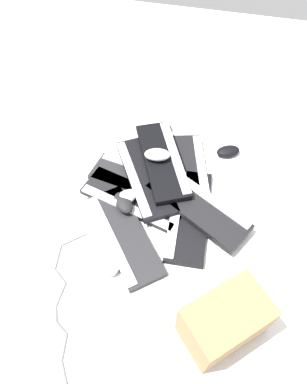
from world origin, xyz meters
The scene contains 17 objects.
ground_plane centered at (0.00, 0.00, 0.00)m, with size 3.20×3.20×0.00m, color white.
keyboard_0 centered at (0.27, -0.06, 0.01)m, with size 0.43×0.40×0.03m.
keyboard_1 centered at (0.12, 0.17, 0.01)m, with size 0.45×0.18×0.03m.
keyboard_2 centered at (-0.10, 0.14, 0.01)m, with size 0.46×0.26×0.03m.
keyboard_3 centered at (-0.01, -0.06, 0.01)m, with size 0.22×0.46×0.03m.
keyboard_4 centered at (0.10, -0.07, 0.01)m, with size 0.25×0.46×0.03m.
keyboard_5 centered at (-0.01, -0.04, 0.04)m, with size 0.45×0.36×0.03m.
keyboard_6 centered at (0.09, 0.20, 0.04)m, with size 0.35×0.46×0.03m.
keyboard_7 centered at (-0.09, 0.02, 0.07)m, with size 0.46×0.33×0.03m.
mouse_0 centered at (-0.09, -0.01, 0.11)m, with size 0.11×0.07×0.04m, color #B7B7BC.
mouse_1 centered at (-0.33, -0.04, 0.02)m, with size 0.11×0.07×0.04m, color #4C4C51.
mouse_2 centered at (-0.26, 0.29, 0.02)m, with size 0.11×0.07×0.04m, color black.
mouse_3 centered at (0.15, -0.09, 0.05)m, with size 0.11×0.07×0.04m, color black.
mouse_4 centered at (0.39, -0.07, 0.02)m, with size 0.11×0.07×0.04m, color silver.
mouse_5 centered at (0.12, -0.09, 0.05)m, with size 0.11×0.07×0.04m, color #B7B7BC.
cable_0 centered at (0.65, -0.14, 0.00)m, with size 0.74×0.32×0.01m.
cardboard_box centered at (0.53, 0.35, 0.10)m, with size 0.26×0.16×0.19m, color #9E774C.
Camera 1 is at (0.87, 0.21, 1.19)m, focal length 32.00 mm.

